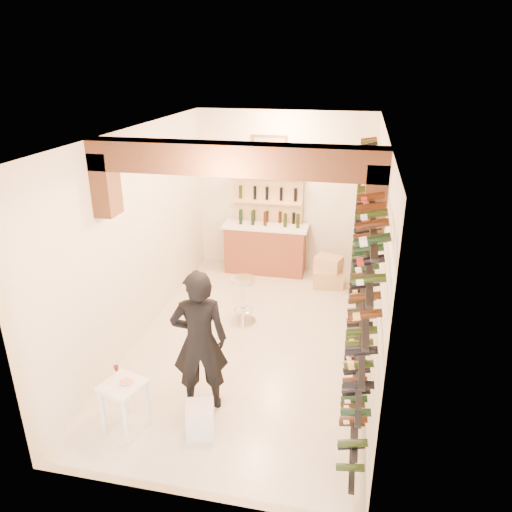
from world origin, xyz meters
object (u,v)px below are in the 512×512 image
at_px(tasting_table, 123,392).
at_px(white_stool, 200,419).
at_px(person, 200,341).
at_px(crate_lower, 328,278).
at_px(back_counter, 265,247).
at_px(wine_rack, 359,256).
at_px(chrome_barstool, 243,297).

bearing_deg(tasting_table, white_stool, 24.37).
bearing_deg(person, crate_lower, -125.91).
relative_size(white_stool, crate_lower, 0.70).
xyz_separation_m(white_stool, person, (-0.14, 0.50, 0.73)).
bearing_deg(person, tasting_table, 22.56).
bearing_deg(back_counter, white_stool, -88.22).
relative_size(wine_rack, tasting_table, 7.30).
bearing_deg(tasting_table, chrome_barstool, 91.60).
xyz_separation_m(back_counter, person, (0.01, -4.26, 0.40)).
height_order(back_counter, person, person).
relative_size(tasting_table, white_stool, 1.96).
distance_m(chrome_barstool, crate_lower, 2.14).
xyz_separation_m(wine_rack, chrome_barstool, (-1.79, 0.51, -1.08)).
bearing_deg(back_counter, wine_rack, -55.34).
distance_m(back_counter, chrome_barstool, 2.14).
relative_size(wine_rack, person, 3.06).
bearing_deg(chrome_barstool, crate_lower, 52.94).
height_order(white_stool, crate_lower, white_stool).
bearing_deg(back_counter, chrome_barstool, -88.91).
distance_m(white_stool, person, 0.90).
distance_m(white_stool, chrome_barstool, 2.64).
height_order(wine_rack, tasting_table, wine_rack).
relative_size(wine_rack, chrome_barstool, 7.05).
height_order(white_stool, chrome_barstool, chrome_barstool).
bearing_deg(tasting_table, back_counter, 98.84).
relative_size(tasting_table, crate_lower, 1.38).
bearing_deg(wine_rack, crate_lower, 103.21).
height_order(back_counter, tasting_table, back_counter).
bearing_deg(crate_lower, back_counter, 160.93).
bearing_deg(back_counter, tasting_table, -98.50).
bearing_deg(crate_lower, person, -108.94).
height_order(tasting_table, crate_lower, tasting_table).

